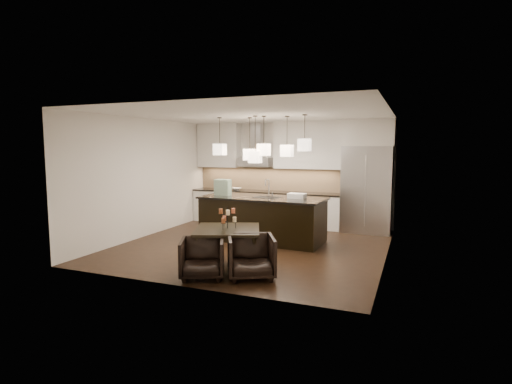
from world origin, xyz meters
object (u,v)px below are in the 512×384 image
at_px(refrigerator, 367,189).
at_px(armchair_right, 251,257).
at_px(dining_table, 228,247).
at_px(armchair_left, 202,258).
at_px(island_body, 262,220).

xyz_separation_m(refrigerator, armchair_right, (-1.32, -4.34, -0.73)).
relative_size(dining_table, armchair_left, 1.58).
bearing_deg(island_body, armchair_left, -86.78).
distance_m(refrigerator, armchair_right, 4.60).
bearing_deg(island_body, armchair_right, -70.28).
distance_m(refrigerator, dining_table, 4.41).
distance_m(island_body, armchair_left, 2.80).
bearing_deg(dining_table, armchair_right, -57.40).
bearing_deg(armchair_left, refrigerator, 40.45).
bearing_deg(dining_table, armchair_left, -118.30).
bearing_deg(refrigerator, island_body, -138.49).
height_order(island_body, dining_table, island_body).
xyz_separation_m(armchair_left, armchair_right, (0.74, 0.30, 0.02)).
bearing_deg(island_body, dining_table, -84.16).
relative_size(island_body, armchair_right, 3.57).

